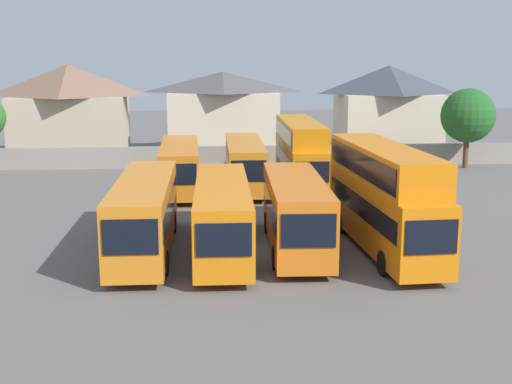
# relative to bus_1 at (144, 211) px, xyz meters

# --- Properties ---
(ground) EXTENTS (140.00, 140.00, 0.00)m
(ground) POSITION_rel_bus_1_xyz_m (5.54, 17.64, -2.01)
(ground) COLOR #605E5B
(depot_boundary_wall) EXTENTS (56.00, 0.50, 1.80)m
(depot_boundary_wall) POSITION_rel_bus_1_xyz_m (5.54, 25.09, -1.11)
(depot_boundary_wall) COLOR gray
(depot_boundary_wall) RESTS_ON ground
(bus_1) EXTENTS (2.67, 11.81, 3.53)m
(bus_1) POSITION_rel_bus_1_xyz_m (0.00, 0.00, 0.00)
(bus_1) COLOR orange
(bus_1) RESTS_ON ground
(bus_2) EXTENTS (2.77, 11.97, 3.35)m
(bus_2) POSITION_rel_bus_1_xyz_m (3.69, -0.24, -0.09)
(bus_2) COLOR orange
(bus_2) RESTS_ON ground
(bus_3) EXTENTS (2.97, 10.55, 3.48)m
(bus_3) POSITION_rel_bus_1_xyz_m (7.23, -0.17, -0.03)
(bus_3) COLOR orange
(bus_3) RESTS_ON ground
(bus_4) EXTENTS (2.98, 11.99, 5.04)m
(bus_4) POSITION_rel_bus_1_xyz_m (11.40, -0.61, 0.83)
(bus_4) COLOR orange
(bus_4) RESTS_ON ground
(bus_5) EXTENTS (2.76, 11.56, 3.27)m
(bus_5) POSITION_rel_bus_1_xyz_m (1.22, 15.01, -0.14)
(bus_5) COLOR orange
(bus_5) RESTS_ON ground
(bus_6) EXTENTS (2.73, 11.32, 3.35)m
(bus_6) POSITION_rel_bus_1_xyz_m (5.79, 15.46, -0.10)
(bus_6) COLOR orange
(bus_6) RESTS_ON ground
(bus_7) EXTENTS (2.70, 12.05, 4.78)m
(bus_7) POSITION_rel_bus_1_xyz_m (9.72, 15.32, 0.69)
(bus_7) COLOR orange
(bus_7) RESTS_ON ground
(house_terrace_left) EXTENTS (10.80, 7.23, 8.56)m
(house_terrace_left) POSITION_rel_bus_1_xyz_m (-9.50, 32.83, 2.36)
(house_terrace_left) COLOR #C6B293
(house_terrace_left) RESTS_ON ground
(house_terrace_centre) EXTENTS (10.92, 6.90, 7.85)m
(house_terrace_centre) POSITION_rel_bus_1_xyz_m (4.86, 33.71, 1.98)
(house_terrace_centre) COLOR beige
(house_terrace_centre) RESTS_ON ground
(house_terrace_right) EXTENTS (9.73, 7.18, 8.43)m
(house_terrace_right) POSITION_rel_bus_1_xyz_m (20.73, 32.31, 2.30)
(house_terrace_right) COLOR beige
(house_terrace_right) RESTS_ON ground
(tree_behind_wall) EXTENTS (4.51, 4.51, 6.67)m
(tree_behind_wall) POSITION_rel_bus_1_xyz_m (25.00, 23.09, 2.38)
(tree_behind_wall) COLOR brown
(tree_behind_wall) RESTS_ON ground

